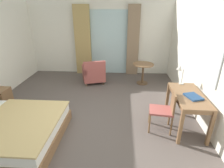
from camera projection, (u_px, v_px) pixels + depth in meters
name	position (u px, v px, depth m)	size (l,w,h in m)	color
ground	(83.00, 125.00, 4.08)	(5.89, 7.56, 0.10)	#564C47
wall_back	(100.00, 38.00, 6.76)	(5.49, 0.12, 2.68)	white
wall_right	(218.00, 69.00, 3.37)	(0.12, 7.16, 2.68)	white
balcony_glass_door	(108.00, 43.00, 6.73)	(1.43, 0.02, 2.35)	silver
curtain_panel_left	(83.00, 41.00, 6.66)	(0.59, 0.10, 2.53)	tan
curtain_panel_right	(133.00, 42.00, 6.55)	(0.44, 0.10, 2.53)	#897056
writing_desk	(188.00, 99.00, 3.70)	(0.61, 1.24, 0.77)	brown
desk_chair	(165.00, 109.00, 3.65)	(0.52, 0.46, 0.88)	#9E4C47
desk_lamp	(180.00, 70.00, 4.03)	(0.22, 0.13, 0.46)	#B7B2A8
closed_book	(193.00, 97.00, 3.52)	(0.25, 0.33, 0.03)	navy
armchair_by_window	(94.00, 73.00, 6.12)	(0.91, 0.93, 0.82)	#9E4C47
round_cafe_table	(143.00, 69.00, 5.97)	(0.69, 0.69, 0.70)	brown
wall_mirror	(214.00, 65.00, 3.39)	(0.02, 0.50, 0.79)	silver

